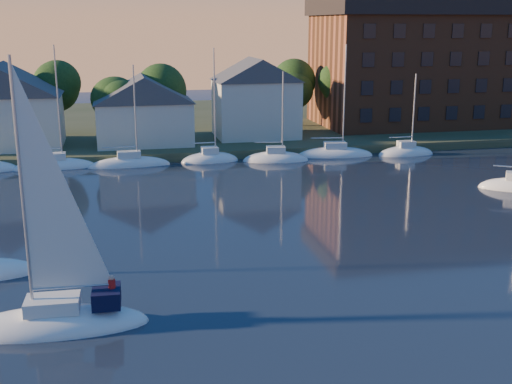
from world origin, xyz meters
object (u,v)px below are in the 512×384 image
object	(u,v)px
clubhouse_west	(1,105)
condo_block	(426,61)
clubhouse_centre	(144,109)
clubhouse_east	(256,97)
hero_sailboat	(57,317)

from	to	relation	value
clubhouse_west	condo_block	size ratio (longest dim) A/B	0.44
clubhouse_centre	clubhouse_east	distance (m)	14.17
clubhouse_west	hero_sailboat	size ratio (longest dim) A/B	0.93
clubhouse_west	hero_sailboat	xyz separation A→B (m)	(9.27, -46.86, -5.33)
clubhouse_east	condo_block	distance (m)	26.94
clubhouse_centre	condo_block	bearing A→B (deg)	11.24
clubhouse_centre	hero_sailboat	bearing A→B (deg)	-98.34
clubhouse_east	condo_block	bearing A→B (deg)	12.89
condo_block	clubhouse_east	bearing A→B (deg)	-167.11
clubhouse_centre	clubhouse_east	xyz separation A→B (m)	(14.00, 2.00, 0.87)
clubhouse_west	clubhouse_east	world-z (taller)	clubhouse_east
clubhouse_centre	hero_sailboat	distance (m)	46.57
clubhouse_centre	hero_sailboat	world-z (taller)	hero_sailboat
clubhouse_east	hero_sailboat	world-z (taller)	hero_sailboat
clubhouse_east	hero_sailboat	xyz separation A→B (m)	(-20.73, -47.86, -5.39)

